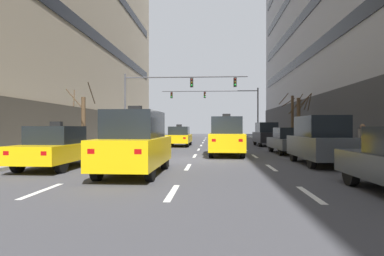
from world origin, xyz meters
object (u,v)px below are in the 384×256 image
(taxi_driving_1, at_px, (135,143))
(pedestrian_0, at_px, (325,135))
(taxi_driving_0, at_px, (58,147))
(car_parked_3, at_px, (266,134))
(car_parked_1, at_px, (320,141))
(traffic_signal_1, at_px, (223,101))
(street_tree_0, at_px, (292,118))
(taxi_driving_3, at_px, (179,137))
(street_tree_1, at_px, (299,119))
(car_parked_2, at_px, (289,141))
(taxi_driving_2, at_px, (226,136))
(pedestrian_1, at_px, (363,140))
(street_tree_2, at_px, (83,121))
(traffic_signal_0, at_px, (168,91))

(taxi_driving_1, distance_m, pedestrian_0, 17.02)
(taxi_driving_1, height_order, pedestrian_0, taxi_driving_1)
(taxi_driving_0, height_order, car_parked_3, car_parked_3)
(car_parked_1, bearing_deg, traffic_signal_1, 96.32)
(car_parked_1, relative_size, street_tree_0, 0.93)
(taxi_driving_3, relative_size, street_tree_1, 1.05)
(car_parked_2, bearing_deg, taxi_driving_2, -157.37)
(street_tree_1, bearing_deg, taxi_driving_2, -126.18)
(street_tree_1, distance_m, pedestrian_0, 3.44)
(taxi_driving_1, bearing_deg, taxi_driving_2, 64.59)
(car_parked_1, distance_m, traffic_signal_1, 29.37)
(taxi_driving_0, xyz_separation_m, pedestrian_1, (12.69, 2.20, 0.26))
(taxi_driving_3, bearing_deg, traffic_signal_1, 75.33)
(street_tree_2, distance_m, pedestrian_1, 17.48)
(taxi_driving_1, bearing_deg, taxi_driving_3, 90.50)
(car_parked_3, distance_m, traffic_signal_1, 16.10)
(pedestrian_0, bearing_deg, taxi_driving_3, 165.73)
(pedestrian_0, bearing_deg, street_tree_1, 109.06)
(taxi_driving_2, bearing_deg, pedestrian_1, -32.53)
(taxi_driving_1, xyz_separation_m, car_parked_3, (7.31, 16.87, -0.08))
(taxi_driving_1, height_order, traffic_signal_1, traffic_signal_1)
(street_tree_0, bearing_deg, car_parked_3, -153.50)
(car_parked_2, height_order, traffic_signal_1, traffic_signal_1)
(car_parked_3, relative_size, traffic_signal_1, 0.32)
(car_parked_3, distance_m, street_tree_0, 3.16)
(taxi_driving_3, height_order, traffic_signal_0, traffic_signal_0)
(taxi_driving_1, distance_m, car_parked_2, 11.52)
(taxi_driving_1, bearing_deg, street_tree_2, 120.37)
(street_tree_0, height_order, street_tree_1, street_tree_0)
(taxi_driving_0, xyz_separation_m, traffic_signal_1, (7.55, 30.70, 4.36))
(traffic_signal_1, xyz_separation_m, pedestrian_0, (6.82, -19.05, -4.15))
(taxi_driving_1, relative_size, street_tree_2, 0.98)
(taxi_driving_0, relative_size, pedestrian_0, 2.87)
(car_parked_2, height_order, car_parked_3, car_parked_3)
(car_parked_3, relative_size, traffic_signal_0, 0.37)
(car_parked_1, height_order, street_tree_1, street_tree_1)
(car_parked_1, bearing_deg, traffic_signal_0, 120.36)
(traffic_signal_1, bearing_deg, street_tree_1, -70.17)
(car_parked_2, relative_size, pedestrian_0, 2.77)
(street_tree_1, bearing_deg, car_parked_2, -109.71)
(car_parked_3, relative_size, street_tree_0, 0.91)
(taxi_driving_1, bearing_deg, traffic_signal_0, 94.36)
(taxi_driving_3, distance_m, pedestrian_0, 11.43)
(car_parked_3, height_order, traffic_signal_0, traffic_signal_0)
(taxi_driving_2, height_order, car_parked_1, taxi_driving_2)
(street_tree_0, bearing_deg, pedestrian_1, -92.22)
(street_tree_2, xyz_separation_m, pedestrian_1, (15.75, -7.50, -1.01))
(taxi_driving_2, bearing_deg, taxi_driving_3, 112.76)
(taxi_driving_2, bearing_deg, street_tree_2, 159.08)
(traffic_signal_0, bearing_deg, taxi_driving_3, -60.17)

